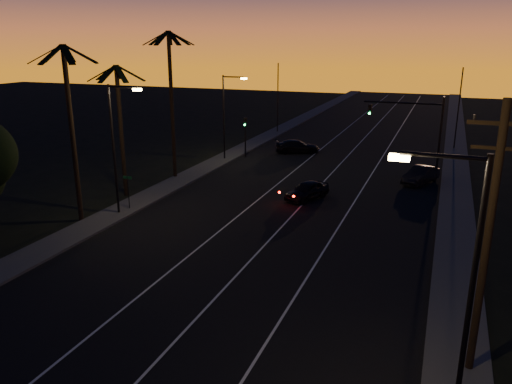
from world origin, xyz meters
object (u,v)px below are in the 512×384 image
at_px(signal_mast, 414,120).
at_px(right_car, 421,175).
at_px(cross_car, 297,146).
at_px(utility_pole, 488,237).
at_px(lead_car, 307,190).

distance_m(signal_mast, right_car, 5.84).
xyz_separation_m(signal_mast, right_car, (1.19, -4.04, -4.05)).
bearing_deg(signal_mast, cross_car, 162.22).
relative_size(utility_pole, cross_car, 1.93).
height_order(signal_mast, cross_car, signal_mast).
distance_m(utility_pole, signal_mast, 30.33).
distance_m(lead_car, right_car, 11.11).
bearing_deg(cross_car, lead_car, -70.94).
xyz_separation_m(signal_mast, lead_car, (-6.71, -11.85, -4.08)).
xyz_separation_m(utility_pole, cross_car, (-16.61, 33.89, -4.61)).
bearing_deg(utility_pole, right_car, 97.19).
distance_m(utility_pole, cross_car, 38.02).
bearing_deg(right_car, cross_car, 149.24).
bearing_deg(utility_pole, signal_mast, 98.47).
relative_size(utility_pole, right_car, 2.16).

